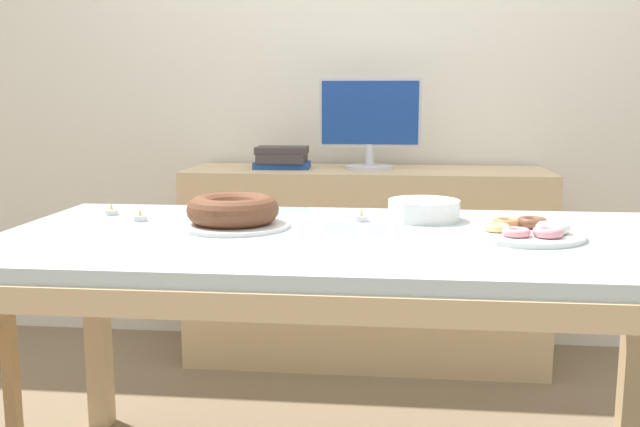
{
  "coord_description": "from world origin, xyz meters",
  "views": [
    {
      "loc": [
        0.12,
        -1.84,
        1.14
      ],
      "look_at": [
        -0.07,
        -0.03,
        0.83
      ],
      "focal_mm": 40.0,
      "sensor_mm": 36.0,
      "label": 1
    }
  ],
  "objects_px": {
    "pastry_platter": "(526,232)",
    "tealight_centre": "(112,212)",
    "cake_chocolate_round": "(233,213)",
    "book_stack": "(282,158)",
    "computer_monitor": "(370,124)",
    "tealight_near_cakes": "(362,218)",
    "tealight_left_edge": "(196,208)",
    "tealight_right_edge": "(140,218)",
    "plate_stack": "(424,210)"
  },
  "relations": [
    {
      "from": "tealight_right_edge",
      "to": "tealight_left_edge",
      "type": "relative_size",
      "value": 1.0
    },
    {
      "from": "tealight_right_edge",
      "to": "tealight_left_edge",
      "type": "bearing_deg",
      "value": 59.21
    },
    {
      "from": "book_stack",
      "to": "plate_stack",
      "type": "xyz_separation_m",
      "value": [
        0.57,
        -0.9,
        -0.07
      ]
    },
    {
      "from": "tealight_near_cakes",
      "to": "book_stack",
      "type": "bearing_deg",
      "value": 112.19
    },
    {
      "from": "book_stack",
      "to": "tealight_left_edge",
      "type": "xyz_separation_m",
      "value": [
        -0.15,
        -0.82,
        -0.09
      ]
    },
    {
      "from": "computer_monitor",
      "to": "pastry_platter",
      "type": "xyz_separation_m",
      "value": [
        0.45,
        -1.13,
        -0.23
      ]
    },
    {
      "from": "book_stack",
      "to": "tealight_left_edge",
      "type": "bearing_deg",
      "value": -100.06
    },
    {
      "from": "book_stack",
      "to": "plate_stack",
      "type": "bearing_deg",
      "value": -57.83
    },
    {
      "from": "cake_chocolate_round",
      "to": "tealight_near_cakes",
      "type": "relative_size",
      "value": 7.92
    },
    {
      "from": "tealight_near_cakes",
      "to": "plate_stack",
      "type": "bearing_deg",
      "value": 13.52
    },
    {
      "from": "plate_stack",
      "to": "tealight_left_edge",
      "type": "distance_m",
      "value": 0.72
    },
    {
      "from": "plate_stack",
      "to": "computer_monitor",
      "type": "bearing_deg",
      "value": 102.23
    },
    {
      "from": "tealight_near_cakes",
      "to": "tealight_left_edge",
      "type": "distance_m",
      "value": 0.54
    },
    {
      "from": "computer_monitor",
      "to": "tealight_left_edge",
      "type": "distance_m",
      "value": 0.99
    },
    {
      "from": "tealight_centre",
      "to": "computer_monitor",
      "type": "bearing_deg",
      "value": 50.21
    },
    {
      "from": "pastry_platter",
      "to": "tealight_centre",
      "type": "bearing_deg",
      "value": 169.48
    },
    {
      "from": "cake_chocolate_round",
      "to": "plate_stack",
      "type": "bearing_deg",
      "value": 18.11
    },
    {
      "from": "pastry_platter",
      "to": "plate_stack",
      "type": "relative_size",
      "value": 1.46
    },
    {
      "from": "tealight_left_edge",
      "to": "tealight_near_cakes",
      "type": "bearing_deg",
      "value": -13.21
    },
    {
      "from": "cake_chocolate_round",
      "to": "tealight_left_edge",
      "type": "xyz_separation_m",
      "value": [
        -0.18,
        0.25,
        -0.03
      ]
    },
    {
      "from": "tealight_right_edge",
      "to": "tealight_centre",
      "type": "bearing_deg",
      "value": 142.15
    },
    {
      "from": "cake_chocolate_round",
      "to": "plate_stack",
      "type": "distance_m",
      "value": 0.56
    },
    {
      "from": "book_stack",
      "to": "pastry_platter",
      "type": "relative_size",
      "value": 0.79
    },
    {
      "from": "computer_monitor",
      "to": "plate_stack",
      "type": "xyz_separation_m",
      "value": [
        0.19,
        -0.9,
        -0.22
      ]
    },
    {
      "from": "tealight_right_edge",
      "to": "tealight_centre",
      "type": "xyz_separation_m",
      "value": [
        -0.13,
        0.1,
        0.0
      ]
    },
    {
      "from": "tealight_near_cakes",
      "to": "tealight_centre",
      "type": "height_order",
      "value": "same"
    },
    {
      "from": "computer_monitor",
      "to": "tealight_right_edge",
      "type": "relative_size",
      "value": 10.6
    },
    {
      "from": "computer_monitor",
      "to": "tealight_near_cakes",
      "type": "xyz_separation_m",
      "value": [
        0.01,
        -0.94,
        -0.23
      ]
    },
    {
      "from": "book_stack",
      "to": "cake_chocolate_round",
      "type": "bearing_deg",
      "value": -88.23
    },
    {
      "from": "computer_monitor",
      "to": "plate_stack",
      "type": "relative_size",
      "value": 2.02
    },
    {
      "from": "cake_chocolate_round",
      "to": "tealight_right_edge",
      "type": "distance_m",
      "value": 0.3
    },
    {
      "from": "computer_monitor",
      "to": "plate_stack",
      "type": "bearing_deg",
      "value": -77.77
    },
    {
      "from": "book_stack",
      "to": "cake_chocolate_round",
      "type": "height_order",
      "value": "book_stack"
    },
    {
      "from": "cake_chocolate_round",
      "to": "book_stack",
      "type": "bearing_deg",
      "value": 91.77
    },
    {
      "from": "pastry_platter",
      "to": "cake_chocolate_round",
      "type": "bearing_deg",
      "value": 175.66
    },
    {
      "from": "tealight_near_cakes",
      "to": "tealight_centre",
      "type": "distance_m",
      "value": 0.77
    },
    {
      "from": "computer_monitor",
      "to": "cake_chocolate_round",
      "type": "xyz_separation_m",
      "value": [
        -0.34,
        -1.07,
        -0.2
      ]
    },
    {
      "from": "cake_chocolate_round",
      "to": "tealight_near_cakes",
      "type": "height_order",
      "value": "cake_chocolate_round"
    },
    {
      "from": "pastry_platter",
      "to": "tealight_left_edge",
      "type": "height_order",
      "value": "pastry_platter"
    },
    {
      "from": "tealight_near_cakes",
      "to": "cake_chocolate_round",
      "type": "bearing_deg",
      "value": -159.61
    },
    {
      "from": "book_stack",
      "to": "pastry_platter",
      "type": "height_order",
      "value": "book_stack"
    },
    {
      "from": "tealight_left_edge",
      "to": "pastry_platter",
      "type": "bearing_deg",
      "value": -18.05
    },
    {
      "from": "pastry_platter",
      "to": "tealight_centre",
      "type": "relative_size",
      "value": 7.66
    },
    {
      "from": "cake_chocolate_round",
      "to": "pastry_platter",
      "type": "xyz_separation_m",
      "value": [
        0.79,
        -0.06,
        -0.03
      ]
    },
    {
      "from": "cake_chocolate_round",
      "to": "tealight_right_edge",
      "type": "relative_size",
      "value": 7.92
    },
    {
      "from": "book_stack",
      "to": "tealight_near_cakes",
      "type": "bearing_deg",
      "value": -67.81
    },
    {
      "from": "computer_monitor",
      "to": "tealight_centre",
      "type": "xyz_separation_m",
      "value": [
        -0.76,
        -0.91,
        -0.23
      ]
    },
    {
      "from": "plate_stack",
      "to": "tealight_right_edge",
      "type": "bearing_deg",
      "value": -172.48
    },
    {
      "from": "cake_chocolate_round",
      "to": "pastry_platter",
      "type": "height_order",
      "value": "cake_chocolate_round"
    },
    {
      "from": "cake_chocolate_round",
      "to": "tealight_left_edge",
      "type": "distance_m",
      "value": 0.31
    }
  ]
}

